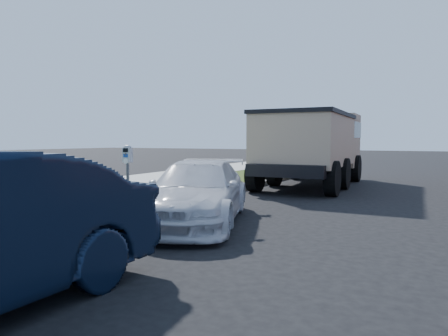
% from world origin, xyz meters
% --- Properties ---
extents(ground, '(120.00, 120.00, 0.00)m').
position_xyz_m(ground, '(0.00, 0.00, 0.00)').
color(ground, black).
rests_on(ground, ground).
extents(streetside, '(6.12, 50.00, 0.15)m').
position_xyz_m(streetside, '(-5.57, 2.00, 0.07)').
color(streetside, '#999991').
rests_on(streetside, ground).
extents(parking_meter, '(0.20, 0.15, 1.41)m').
position_xyz_m(parking_meter, '(-2.81, -0.67, 1.15)').
color(parking_meter, '#3F4247').
rests_on(parking_meter, ground).
extents(white_wagon, '(3.01, 4.54, 1.22)m').
position_xyz_m(white_wagon, '(-1.31, -0.29, 0.61)').
color(white_wagon, silver).
rests_on(white_wagon, ground).
extents(dump_truck, '(2.87, 6.88, 2.67)m').
position_xyz_m(dump_truck, '(-0.96, 7.30, 1.50)').
color(dump_truck, black).
rests_on(dump_truck, ground).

